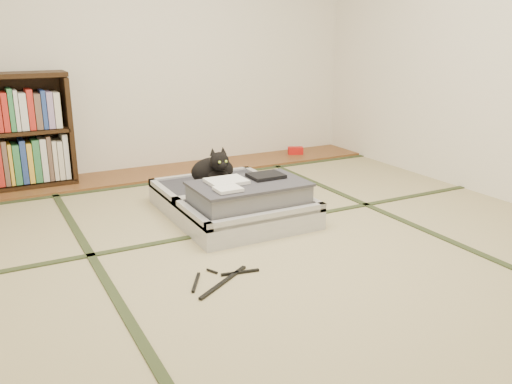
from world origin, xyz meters
name	(u,v)px	position (x,y,z in m)	size (l,w,h in m)	color
floor	(276,248)	(0.00, 0.00, 0.00)	(4.50, 4.50, 0.00)	tan
wood_strip	(166,172)	(0.00, 2.00, 0.01)	(4.00, 0.50, 0.02)	brown
red_item	(295,151)	(1.40, 2.03, 0.06)	(0.15, 0.09, 0.07)	red
tatami_borders	(239,222)	(0.00, 0.49, 0.00)	(4.00, 4.50, 0.01)	#2D381E
suitcase	(234,201)	(0.02, 0.63, 0.12)	(0.84, 1.11, 0.33)	#BAB9BE
cat	(214,170)	(0.00, 0.91, 0.27)	(0.37, 0.37, 0.30)	black
cable_coil	(235,179)	(0.19, 0.94, 0.17)	(0.12, 0.12, 0.03)	white
hanger	(221,279)	(-0.47, -0.24, 0.01)	(0.42, 0.31, 0.01)	black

